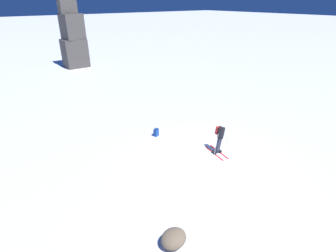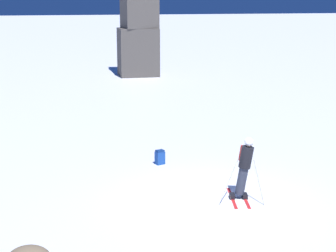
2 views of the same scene
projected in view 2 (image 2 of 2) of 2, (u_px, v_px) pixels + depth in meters
ground_plane at (213, 200)px, 15.85m from camera, size 300.00×300.00×0.00m
skier at (245, 164)px, 15.81m from camera, size 1.27×1.74×1.81m
rock_pillar at (138, 19)px, 39.31m from camera, size 2.74×2.40×9.62m
spare_backpack at (160, 157)px, 19.16m from camera, size 0.36×0.31×0.50m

